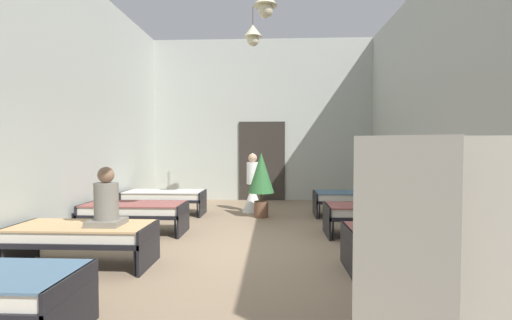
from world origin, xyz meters
The scene contains 11 objects.
ground_plane centered at (0.00, 0.00, -0.05)m, with size 7.24×11.35×0.10m, color #8C755B.
room_shell centered at (0.00, 1.37, 2.47)m, with size 7.04×10.95×4.91m.
bed_left_row_1 centered at (-2.27, -0.95, 0.44)m, with size 1.90×0.84×0.57m.
bed_right_row_1 centered at (2.27, -0.95, 0.44)m, with size 1.90×0.84×0.57m.
bed_left_row_2 centered at (-2.27, 0.95, 0.44)m, with size 1.90×0.84×0.57m.
bed_right_row_2 centered at (2.27, 0.95, 0.44)m, with size 1.90×0.84×0.57m.
bed_left_row_3 centered at (-2.27, 2.85, 0.44)m, with size 1.90×0.84×0.57m.
bed_right_row_3 centered at (2.27, 2.85, 0.44)m, with size 1.90×0.84×0.57m.
nurse_near_aisle centered at (-0.17, 3.32, 0.53)m, with size 0.52×0.52×1.49m.
patient_seated_primary centered at (-1.92, -0.97, 0.87)m, with size 0.44×0.44×0.80m.
potted_plant centered at (0.07, 2.63, 0.95)m, with size 0.60×0.60×1.51m.
Camera 1 is at (0.36, -5.82, 1.66)m, focal length 25.68 mm.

